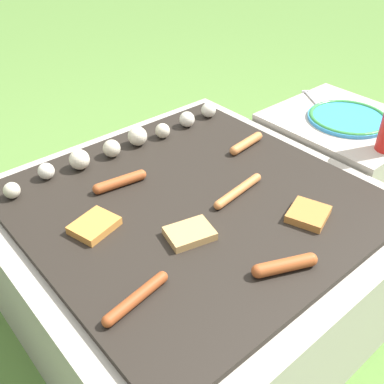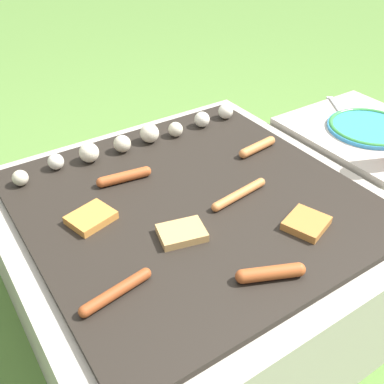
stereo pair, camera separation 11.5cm
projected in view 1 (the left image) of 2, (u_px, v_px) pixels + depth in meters
name	position (u px, v px, depth m)	size (l,w,h in m)	color
ground_plane	(192.00, 302.00, 1.40)	(14.00, 14.00, 0.00)	#567F38
grill	(192.00, 255.00, 1.29)	(0.94, 0.94, 0.41)	#B2AA9E
side_ledge	(335.00, 169.00, 1.65)	(0.43, 0.47, 0.41)	#B2AA9E
sausage_mid_left	(136.00, 298.00, 0.88)	(0.17, 0.05, 0.02)	#93421E
sausage_front_left	(238.00, 191.00, 1.17)	(0.19, 0.04, 0.02)	#C6753D
sausage_back_left	(120.00, 182.00, 1.20)	(0.15, 0.05, 0.03)	#A34C23
sausage_back_center	(246.00, 143.00, 1.37)	(0.15, 0.04, 0.03)	#C6753D
sausage_front_center	(285.00, 265.00, 0.95)	(0.14, 0.08, 0.03)	#A34C23
bread_slice_center	(308.00, 214.00, 1.10)	(0.12, 0.12, 0.02)	#B27033
bread_slice_right	(94.00, 226.00, 1.06)	(0.12, 0.11, 0.02)	#D18438
bread_slice_left	(190.00, 233.00, 1.04)	(0.12, 0.10, 0.02)	tan
mushroom_row	(128.00, 142.00, 1.35)	(0.75, 0.07, 0.06)	beige
plate_colorful	(348.00, 118.00, 1.52)	(0.27, 0.27, 0.02)	#338CCC
fork_utensil	(312.00, 99.00, 1.66)	(0.10, 0.15, 0.01)	silver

